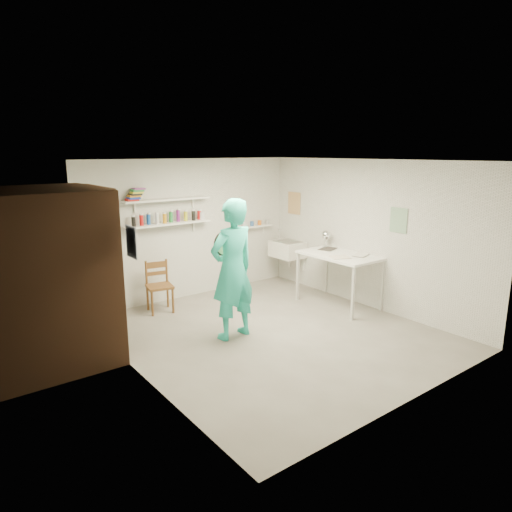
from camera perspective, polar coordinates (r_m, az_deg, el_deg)
floor at (r=6.57m, az=2.15°, el=-9.67°), size 4.00×4.50×0.02m
ceiling at (r=6.07m, az=2.35°, el=11.93°), size 4.00×4.50×0.02m
wall_back at (r=8.05m, az=-8.09°, el=3.41°), size 4.00×0.02×2.40m
wall_front at (r=4.75m, az=19.95°, el=-3.97°), size 4.00×0.02×2.40m
wall_left at (r=5.20m, az=-15.11°, el=-2.20°), size 0.02×4.50×2.40m
wall_right at (r=7.63m, az=13.98°, el=2.63°), size 0.02×4.50×2.40m
doorway_recess at (r=6.21m, az=-18.57°, el=-1.89°), size 0.02×0.90×2.00m
corridor_box at (r=6.02m, az=-24.98°, el=-2.41°), size 1.40×1.50×2.10m
door_lintel at (r=6.04m, az=-19.11°, el=7.81°), size 0.06×1.05×0.10m
door_jamb_near at (r=5.76m, az=-16.74°, el=-2.90°), size 0.06×0.10×2.00m
door_jamb_far at (r=6.68m, az=-19.82°, el=-0.96°), size 0.06×0.10×2.00m
shelf_lower at (r=7.68m, az=-10.90°, el=3.98°), size 1.50×0.22×0.03m
shelf_upper at (r=7.63m, az=-11.03°, el=6.95°), size 1.50×0.22×0.03m
ledge_shelf at (r=8.72m, az=-0.02°, el=3.74°), size 0.70×0.14×0.03m
poster_left at (r=5.17m, az=-15.33°, el=1.70°), size 0.01×0.28×0.36m
poster_right_a at (r=8.78m, az=4.79°, el=6.60°), size 0.01×0.34×0.42m
poster_right_b at (r=7.24m, az=17.39°, el=4.28°), size 0.01×0.30×0.38m
belfast_sink at (r=8.69m, az=3.96°, el=0.86°), size 0.48×0.60×0.30m
man at (r=6.15m, az=-2.95°, el=-1.71°), size 0.74×0.52×1.92m
wall_clock at (r=6.27m, az=-3.96°, el=1.56°), size 0.35×0.07×0.35m
wooden_chair at (r=7.43m, az=-11.96°, el=-3.75°), size 0.46×0.44×0.84m
work_table at (r=7.70m, az=10.29°, el=-2.94°), size 0.79×1.31×0.87m
desk_lamp at (r=8.05m, az=8.77°, el=2.63°), size 0.16×0.16×0.16m
spray_cans at (r=7.66m, az=-10.93°, el=4.72°), size 1.32×0.06×0.17m
book_stack at (r=7.39m, az=-14.84°, el=7.45°), size 0.30×0.14×0.20m
ledge_pots at (r=8.71m, az=-0.02°, el=4.13°), size 0.48×0.07×0.09m
papers at (r=7.59m, az=10.43°, el=0.31°), size 0.30×0.22×0.02m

